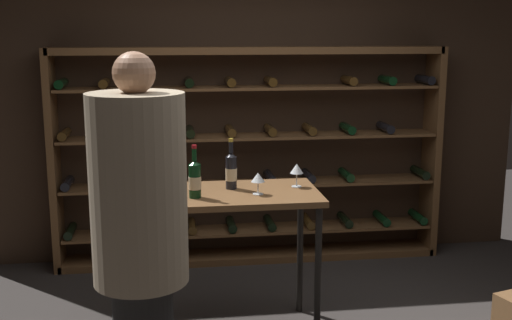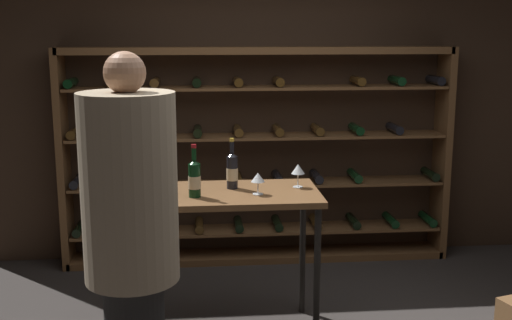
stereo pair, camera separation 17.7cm
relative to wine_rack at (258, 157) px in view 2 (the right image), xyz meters
The scene contains 8 objects.
back_wall 0.42m from the wine_rack, 81.79° to the left, with size 4.94×0.10×2.61m, color #3D2B1E.
wine_rack is the anchor object (origin of this frame).
tasting_table 1.45m from the wine_rack, 103.43° to the right, with size 1.21×0.65×0.99m.
person_guest_khaki 2.61m from the wine_rack, 108.96° to the right, with size 0.46×0.46×1.93m.
wine_bottle_gold_foil 1.62m from the wine_rack, 109.78° to the right, with size 0.08×0.08×0.34m.
wine_bottle_amber_reserve 1.36m from the wine_rack, 102.69° to the right, with size 0.08×0.08×0.34m.
wine_glass_stemmed_left 1.51m from the wine_rack, 95.44° to the right, with size 0.09×0.09×0.14m.
wine_glass_stemmed_center 1.35m from the wine_rack, 83.83° to the right, with size 0.09×0.09×0.16m.
Camera 2 is at (-0.55, -3.64, 2.02)m, focal length 44.66 mm.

